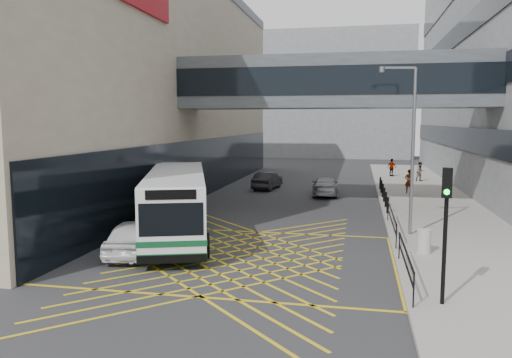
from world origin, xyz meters
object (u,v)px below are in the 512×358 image
Objects in this scene: traffic_light at (446,216)px; pedestrian_b at (420,172)px; car_dark at (267,181)px; street_lamp at (409,140)px; car_silver at (325,186)px; car_white at (135,236)px; bus at (177,202)px; pedestrian_a at (409,181)px; litter_bin at (424,241)px; pedestrian_c at (392,167)px.

traffic_light reaches higher than pedestrian_b.
car_dark is 0.57× the size of street_lamp.
car_white is at bearing 65.80° from car_silver.
bus reaches higher than pedestrian_a.
street_lamp reaches higher than bus.
pedestrian_a is at bearing -171.44° from car_silver.
car_silver is 16.21m from litter_bin.
car_dark is 17.72m from street_lamp.
street_lamp is (4.46, -12.28, 3.71)m from car_silver.
bus is at bearing 110.38° from pedestrian_c.
street_lamp is at bearing 105.74° from car_silver.
bus is 2.58× the size of car_dark.
car_dark is 2.58× the size of pedestrian_c.
pedestrian_c is at bearing -128.87° from car_dark.
pedestrian_b is 4.07m from pedestrian_c.
pedestrian_c is (9.93, 9.77, 0.32)m from car_dark.
litter_bin is 27.74m from pedestrian_c.
pedestrian_a is (1.00, 16.79, 0.38)m from litter_bin.
car_dark is at bearing 110.05° from street_lamp.
car_dark is at bearing 87.59° from pedestrian_c.
bus is 2.45× the size of car_silver.
car_silver is 4.82× the size of litter_bin.
car_dark is 2.60× the size of pedestrian_b.
litter_bin is at bearing 124.28° from car_dark.
street_lamp is 24.79m from pedestrian_c.
car_white is at bearing -170.32° from litter_bin.
bus is 1.46× the size of street_lamp.
pedestrian_c is (5.33, 12.26, 0.29)m from car_silver.
pedestrian_a is (5.83, 1.32, 0.31)m from car_silver.
pedestrian_b reaches higher than car_silver.
bus is at bearing 92.73° from car_dark.
bus is 10.67m from litter_bin.
car_silver is at bearing 109.55° from pedestrian_c.
street_lamp reaches higher than car_dark.
litter_bin is 0.57× the size of pedestrian_b.
pedestrian_c is at bearing -121.37° from car_white.
pedestrian_b reaches higher than car_white.
bus is 6.51× the size of pedestrian_a.
traffic_light is at bearing 74.60° from pedestrian_a.
car_dark is at bearing -104.85° from car_white.
pedestrian_b is at bearing -114.73° from pedestrian_a.
street_lamp is 4.60× the size of pedestrian_b.
car_dark is at bearing 117.69° from litter_bin.
pedestrian_b is (13.19, 23.02, -0.63)m from bus.
pedestrian_b is (12.06, 6.30, 0.31)m from car_dark.
car_white is 12.47m from street_lamp.
car_silver is 2.74× the size of pedestrian_b.
car_white is 2.77× the size of pedestrian_c.
car_silver is (4.60, -2.49, 0.03)m from car_dark.
car_white reaches higher than car_silver.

